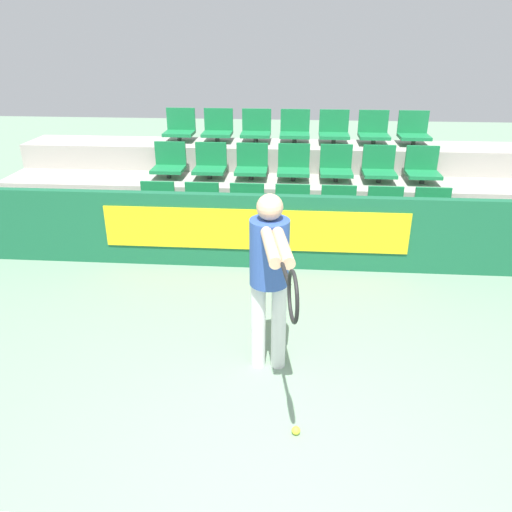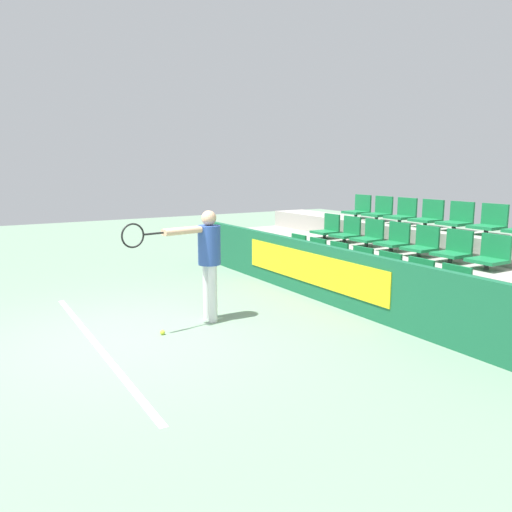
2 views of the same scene
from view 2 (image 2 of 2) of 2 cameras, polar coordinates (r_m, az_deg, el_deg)
ground_plane at (r=6.87m, az=-14.38°, el=-9.12°), size 30.00×30.00×0.00m
court_baseline at (r=6.77m, az=-17.81°, el=-9.54°), size 4.84×0.08×0.01m
barrier_wall at (r=8.29m, az=8.24°, el=-2.13°), size 9.09×0.14×0.96m
bleacher_tier_front at (r=8.67m, az=10.86°, el=-3.65°), size 8.69×0.85×0.38m
bleacher_tier_middle at (r=9.21m, az=14.85°, el=-1.80°), size 8.69×0.85×0.75m
bleacher_tier_back at (r=9.79m, az=18.38°, el=-0.16°), size 8.69×0.85×1.13m
stadium_chair_0 at (r=10.09m, az=4.35°, el=0.73°), size 0.47×0.43×0.51m
stadium_chair_1 at (r=9.60m, az=6.50°, el=0.21°), size 0.47×0.43×0.51m
stadium_chair_2 at (r=9.12m, az=8.88°, el=-0.37°), size 0.47×0.43×0.51m
stadium_chair_3 at (r=8.66m, az=11.52°, el=-1.02°), size 0.47×0.43×0.51m
stadium_chair_4 at (r=8.22m, az=14.45°, el=-1.73°), size 0.47×0.43×0.51m
stadium_chair_5 at (r=7.81m, az=17.70°, el=-2.51°), size 0.47×0.43×0.51m
stadium_chair_6 at (r=7.43m, az=21.30°, el=-3.37°), size 0.47×0.43×0.51m
stadium_chair_7 at (r=10.55m, az=8.16°, el=3.13°), size 0.47×0.43×0.51m
stadium_chair_8 at (r=10.08m, az=10.40°, el=2.74°), size 0.47×0.43×0.51m
stadium_chair_9 at (r=9.63m, az=12.84°, el=2.31°), size 0.47×0.43×0.51m
stadium_chair_10 at (r=9.19m, az=15.53°, el=1.83°), size 0.47×0.43×0.51m
stadium_chair_11 at (r=8.78m, az=18.47°, el=1.30°), size 0.47×0.43×0.51m
stadium_chair_12 at (r=8.40m, az=21.69°, el=0.71°), size 0.47×0.43×0.51m
stadium_chair_13 at (r=8.04m, az=25.20°, el=0.07°), size 0.47×0.43×0.51m
stadium_chair_14 at (r=11.07m, az=11.65°, el=5.30°), size 0.47×0.43×0.51m
stadium_chair_15 at (r=10.62m, az=13.93°, el=5.02°), size 0.47×0.43×0.51m
stadium_chair_16 at (r=10.19m, az=16.40°, el=4.70°), size 0.47×0.43×0.51m
stadium_chair_17 at (r=9.78m, az=19.08°, el=4.34°), size 0.47×0.43×0.51m
stadium_chair_18 at (r=9.40m, az=21.99°, el=3.94°), size 0.47×0.43×0.51m
stadium_chair_19 at (r=9.04m, az=25.14°, el=3.50°), size 0.47×0.43×0.51m
tennis_player at (r=7.18m, az=-5.78°, el=0.27°), size 0.40×1.50×1.62m
tennis_ball at (r=6.90m, az=-10.63°, el=-8.58°), size 0.07×0.07×0.07m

